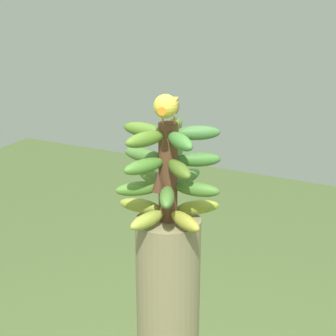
{
  "coord_description": "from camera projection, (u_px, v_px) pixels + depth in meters",
  "views": [
    {
      "loc": [
        -1.36,
        -0.67,
        2.01
      ],
      "look_at": [
        0.0,
        0.0,
        1.48
      ],
      "focal_mm": 59.18,
      "sensor_mm": 36.0,
      "label": 1
    }
  ],
  "objects": [
    {
      "name": "perched_bird",
      "position": [
        167.0,
        107.0,
        1.51
      ],
      "size": [
        0.21,
        0.09,
        0.09
      ],
      "color": "#C68933",
      "rests_on": "banana_bunch"
    },
    {
      "name": "banana_bunch",
      "position": [
        168.0,
        173.0,
        1.61
      ],
      "size": [
        0.32,
        0.32,
        0.3
      ],
      "color": "brown",
      "rests_on": "banana_tree"
    }
  ]
}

